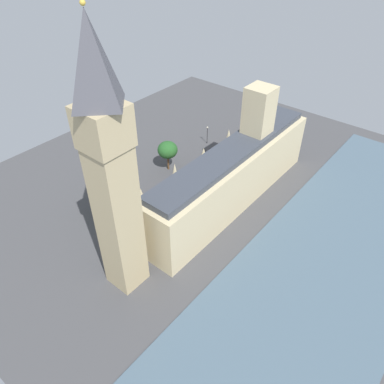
% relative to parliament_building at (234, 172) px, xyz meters
% --- Properties ---
extents(ground_plane, '(131.10, 131.10, 0.00)m').
position_rel_parliament_building_xyz_m(ground_plane, '(1.99, 1.11, -8.97)').
color(ground_plane, '#424244').
extents(river_thames, '(35.42, 117.99, 0.25)m').
position_rel_parliament_building_xyz_m(river_thames, '(-30.85, 1.11, -8.84)').
color(river_thames, '#475B6B').
rests_on(river_thames, ground).
extents(parliament_building, '(11.46, 60.34, 29.47)m').
position_rel_parliament_building_xyz_m(parliament_building, '(0.00, 0.00, 0.00)').
color(parliament_building, '#CCBA8E').
rests_on(parliament_building, ground).
extents(clock_tower, '(7.60, 7.60, 55.57)m').
position_rel_parliament_building_xyz_m(clock_tower, '(1.82, 37.47, 19.77)').
color(clock_tower, tan).
rests_on(clock_tower, ground).
extents(double_decker_bus_leading, '(3.64, 10.71, 4.75)m').
position_rel_parliament_building_xyz_m(double_decker_bus_leading, '(14.07, -18.68, -6.33)').
color(double_decker_bus_leading, red).
rests_on(double_decker_bus_leading, ground).
extents(car_blue_corner, '(2.24, 4.16, 1.74)m').
position_rel_parliament_building_xyz_m(car_blue_corner, '(16.52, -9.34, -8.08)').
color(car_blue_corner, navy).
rests_on(car_blue_corner, ground).
extents(car_silver_near_tower, '(2.23, 4.69, 1.74)m').
position_rel_parliament_building_xyz_m(car_silver_near_tower, '(16.37, -1.32, -8.08)').
color(car_silver_near_tower, '#B7B7BC').
rests_on(car_silver_near_tower, ground).
extents(double_decker_bus_midblock, '(3.02, 10.60, 4.75)m').
position_rel_parliament_building_xyz_m(double_decker_bus_midblock, '(14.32, 8.38, -6.33)').
color(double_decker_bus_midblock, '#B20C0F').
rests_on(double_decker_bus_midblock, ground).
extents(car_yellow_cab_opposite_hall, '(1.96, 4.35, 1.74)m').
position_rel_parliament_building_xyz_m(car_yellow_cab_opposite_hall, '(14.33, 20.93, -8.08)').
color(car_yellow_cab_opposite_hall, gold).
rests_on(car_yellow_cab_opposite_hall, ground).
extents(pedestrian_trailing, '(0.65, 0.59, 1.55)m').
position_rel_parliament_building_xyz_m(pedestrian_trailing, '(8.00, -0.10, -8.27)').
color(pedestrian_trailing, gray).
rests_on(pedestrian_trailing, ground).
extents(pedestrian_kerbside, '(0.71, 0.65, 1.69)m').
position_rel_parliament_building_xyz_m(pedestrian_kerbside, '(8.20, 3.01, -8.20)').
color(pedestrian_kerbside, gray).
rests_on(pedestrian_kerbside, ground).
extents(pedestrian_by_river_gate, '(0.66, 0.58, 1.63)m').
position_rel_parliament_building_xyz_m(pedestrian_by_river_gate, '(8.17, 15.16, -8.23)').
color(pedestrian_by_river_gate, black).
rests_on(pedestrian_by_river_gate, ground).
extents(plane_tree_far_end, '(6.76, 6.76, 10.34)m').
position_rel_parliament_building_xyz_m(plane_tree_far_end, '(23.52, 25.35, -1.53)').
color(plane_tree_far_end, brown).
rests_on(plane_tree_far_end, ground).
extents(plane_tree_under_trees, '(6.06, 6.06, 9.55)m').
position_rel_parliament_building_xyz_m(plane_tree_under_trees, '(23.51, 0.43, -2.02)').
color(plane_tree_under_trees, brown).
rests_on(plane_tree_under_trees, ground).
extents(street_lamp_slot_10, '(0.56, 0.56, 6.36)m').
position_rel_parliament_building_xyz_m(street_lamp_slot_10, '(23.81, -19.66, -4.53)').
color(street_lamp_slot_10, black).
rests_on(street_lamp_slot_10, ground).
extents(street_lamp_slot_11, '(0.56, 0.56, 6.06)m').
position_rel_parliament_building_xyz_m(street_lamp_slot_11, '(23.55, 27.86, -4.71)').
color(street_lamp_slot_11, black).
rests_on(street_lamp_slot_11, ground).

